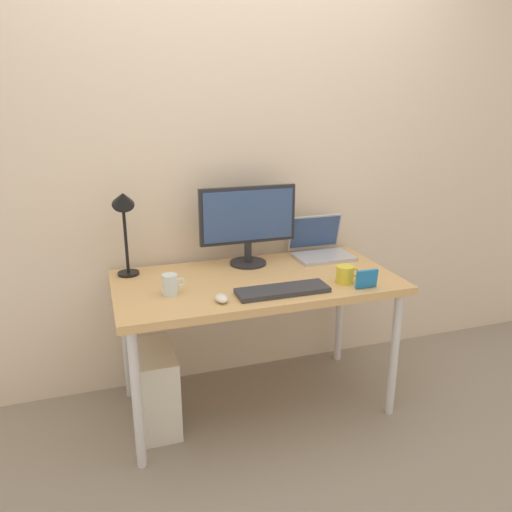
# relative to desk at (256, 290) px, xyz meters

# --- Properties ---
(ground_plane) EXTENTS (6.00, 6.00, 0.00)m
(ground_plane) POSITION_rel_desk_xyz_m (0.00, 0.00, -0.67)
(ground_plane) COLOR gray
(back_wall) EXTENTS (4.40, 0.04, 2.60)m
(back_wall) POSITION_rel_desk_xyz_m (0.00, 0.42, 0.63)
(back_wall) COLOR beige
(back_wall) RESTS_ON ground_plane
(desk) EXTENTS (1.42, 0.73, 0.73)m
(desk) POSITION_rel_desk_xyz_m (0.00, 0.00, 0.00)
(desk) COLOR tan
(desk) RESTS_ON ground_plane
(monitor) EXTENTS (0.53, 0.20, 0.43)m
(monitor) POSITION_rel_desk_xyz_m (0.03, 0.23, 0.31)
(monitor) COLOR #232328
(monitor) RESTS_ON desk
(laptop) EXTENTS (0.32, 0.27, 0.23)m
(laptop) POSITION_rel_desk_xyz_m (0.47, 0.25, 0.12)
(laptop) COLOR #B2B2B7
(laptop) RESTS_ON desk
(desk_lamp) EXTENTS (0.11, 0.16, 0.47)m
(desk_lamp) POSITION_rel_desk_xyz_m (-0.61, 0.23, 0.40)
(desk_lamp) COLOR black
(desk_lamp) RESTS_ON desk
(keyboard) EXTENTS (0.44, 0.14, 0.02)m
(keyboard) POSITION_rel_desk_xyz_m (0.06, -0.22, 0.07)
(keyboard) COLOR #333338
(keyboard) RESTS_ON desk
(mouse) EXTENTS (0.06, 0.09, 0.03)m
(mouse) POSITION_rel_desk_xyz_m (-0.24, -0.24, 0.08)
(mouse) COLOR silver
(mouse) RESTS_ON desk
(coffee_mug) EXTENTS (0.12, 0.09, 0.09)m
(coffee_mug) POSITION_rel_desk_xyz_m (0.40, -0.20, 0.11)
(coffee_mug) COLOR yellow
(coffee_mug) RESTS_ON desk
(glass_cup) EXTENTS (0.11, 0.07, 0.10)m
(glass_cup) POSITION_rel_desk_xyz_m (-0.45, -0.08, 0.11)
(glass_cup) COLOR silver
(glass_cup) RESTS_ON desk
(photo_frame) EXTENTS (0.11, 0.03, 0.09)m
(photo_frame) POSITION_rel_desk_xyz_m (0.46, -0.29, 0.11)
(photo_frame) COLOR #1E72BF
(photo_frame) RESTS_ON desk
(computer_tower) EXTENTS (0.18, 0.36, 0.42)m
(computer_tower) POSITION_rel_desk_xyz_m (-0.53, -0.02, -0.46)
(computer_tower) COLOR silver
(computer_tower) RESTS_ON ground_plane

